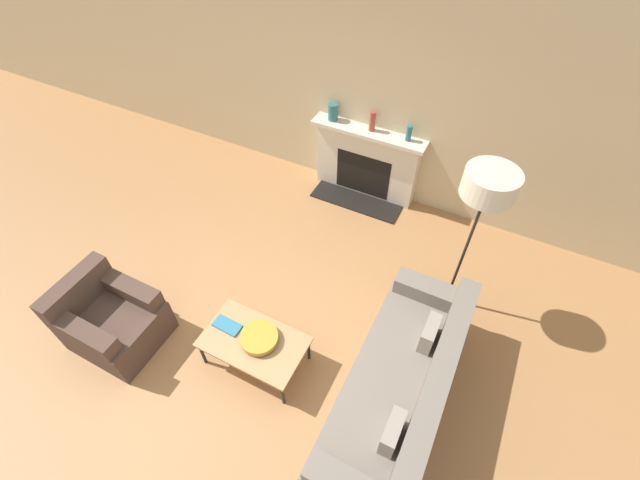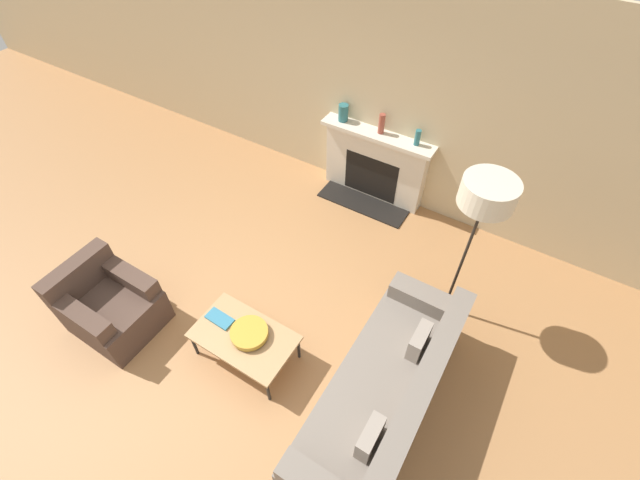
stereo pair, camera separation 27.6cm
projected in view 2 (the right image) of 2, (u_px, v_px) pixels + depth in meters
ground_plane at (230, 350)px, 4.56m from camera, size 18.00×18.00×0.00m
wall_back at (376, 95)px, 5.32m from camera, size 18.00×0.06×2.90m
fireplace at (374, 166)px, 5.89m from camera, size 1.55×0.59×1.03m
couch at (385, 394)px, 3.93m from camera, size 0.84×2.24×0.80m
armchair_near at (110, 305)px, 4.57m from camera, size 0.88×0.77×0.81m
coffee_table at (244, 337)px, 4.25m from camera, size 1.02×0.61×0.40m
bowl at (249, 333)px, 4.20m from camera, size 0.38×0.38×0.08m
book at (220, 319)px, 4.35m from camera, size 0.29×0.15×0.02m
floor_lamp at (485, 203)px, 3.71m from camera, size 0.49×0.49×1.88m
mantel_vase_left at (343, 113)px, 5.61m from camera, size 0.13×0.13×0.23m
mantel_vase_center_left at (382, 124)px, 5.40m from camera, size 0.08×0.08×0.27m
mantel_vase_center_right at (418, 138)px, 5.25m from camera, size 0.07×0.07×0.20m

